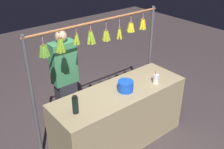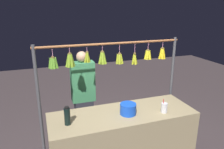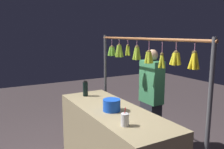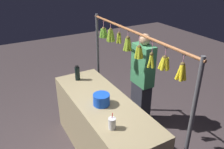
% 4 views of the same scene
% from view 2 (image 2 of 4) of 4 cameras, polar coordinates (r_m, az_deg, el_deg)
% --- Properties ---
extents(market_counter, '(1.94, 0.67, 0.88)m').
position_cam_2_polar(market_counter, '(3.12, 2.77, -17.33)').
color(market_counter, tan).
rests_on(market_counter, ground).
extents(display_rack, '(2.13, 0.14, 1.77)m').
position_cam_2_polar(display_rack, '(3.10, -0.62, 0.75)').
color(display_rack, '#4C4C51').
rests_on(display_rack, ground).
extents(water_bottle, '(0.07, 0.07, 0.23)m').
position_cam_2_polar(water_bottle, '(2.64, -11.76, -10.73)').
color(water_bottle, black).
rests_on(water_bottle, market_counter).
extents(blue_bucket, '(0.21, 0.21, 0.14)m').
position_cam_2_polar(blue_bucket, '(2.84, 4.28, -9.08)').
color(blue_bucket, blue).
rests_on(blue_bucket, market_counter).
extents(drink_cup, '(0.08, 0.08, 0.19)m').
position_cam_2_polar(drink_cup, '(2.96, 13.65, -8.55)').
color(drink_cup, silver).
rests_on(drink_cup, market_counter).
extents(vendor_person, '(0.37, 0.20, 1.57)m').
position_cam_2_polar(vendor_person, '(3.62, -7.56, -6.30)').
color(vendor_person, '#2D2D38').
rests_on(vendor_person, ground).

